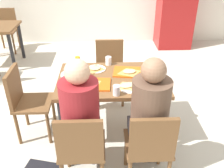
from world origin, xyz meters
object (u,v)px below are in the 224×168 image
Objects in this scene: person_in_brown_jacket at (149,112)px; foil_bundle at (65,76)px; plastic_cup_c at (69,72)px; tray_red_far at (130,72)px; chair_left_end at (25,98)px; pizza_slice_d at (127,86)px; plastic_cup_a at (108,61)px; background_chair_far at (6,27)px; chair_far_side at (110,66)px; pizza_slice_a at (91,83)px; soda_can at (158,71)px; plastic_cup_b at (116,90)px; chair_near_left at (81,147)px; chair_near_right at (150,145)px; condiment_bottle at (78,63)px; paper_plate_near_edge at (130,88)px; pizza_slice_c at (95,68)px; pizza_slice_b at (129,72)px; main_table at (112,86)px; tray_red_near at (93,84)px; drink_fridge at (176,1)px; person_in_red at (81,114)px; paper_plate_center at (96,69)px.

person_in_brown_jacket reaches higher than foil_bundle.
tray_red_far is at bearing 5.14° from plastic_cup_c.
plastic_cup_c is at bearing 6.85° from chair_left_end.
plastic_cup_a is (-0.18, 0.54, 0.03)m from pizza_slice_d.
plastic_cup_a is at bearing -49.81° from background_chair_far.
chair_far_side reaches higher than pizza_slice_a.
pizza_slice_a is 0.74m from soda_can.
foil_bundle is (-0.52, 0.32, 0.00)m from plastic_cup_b.
chair_near_left is at bearing -78.34° from plastic_cup_c.
pizza_slice_a is (-0.51, 0.50, 0.01)m from person_in_brown_jacket.
pizza_slice_a is at bearing -40.46° from plastic_cup_c.
plastic_cup_c is at bearing -122.67° from chair_far_side.
chair_near_right is at bearing -51.18° from pizza_slice_a.
condiment_bottle is at bearing 167.06° from soda_can.
plastic_cup_a is at bearing 37.79° from foil_bundle.
soda_can is (0.32, 0.24, 0.06)m from paper_plate_near_edge.
plastic_cup_c is 0.09m from foil_bundle.
chair_near_left reaches higher than plastic_cup_c.
pizza_slice_c is 0.78× the size of pizza_slice_d.
chair_near_right is 0.92m from pizza_slice_b.
person_in_brown_jacket is at bearing -72.22° from pizza_slice_d.
chair_near_right and background_chair_far have the same top height.
tray_red_near reaches higher than main_table.
condiment_bottle is (-0.58, 0.10, 0.07)m from tray_red_far.
pizza_slice_d is at bearing 103.73° from chair_near_right.
drink_fridge is (1.22, 2.73, 0.21)m from tray_red_far.
drink_fridge is at bearing 66.33° from plastic_cup_b.
person_in_red is at bearing -122.86° from tray_red_far.
chair_near_left is 0.62m from plastic_cup_b.
person_in_brown_jacket is 0.77m from tray_red_far.
chair_near_left is at bearing -96.59° from paper_plate_center.
pizza_slice_b is 2.40× the size of foil_bundle.
chair_left_end reaches higher than tray_red_near.
chair_far_side is 0.76m from pizza_slice_b.
pizza_slice_b is 2.40× the size of plastic_cup_c.
pizza_slice_b is 0.13× the size of drink_fridge.
plastic_cup_b is (-0.17, -0.46, 0.04)m from tray_red_far.
pizza_slice_d is at bearing -99.49° from pizza_slice_b.
pizza_slice_d is (0.35, -0.06, 0.01)m from tray_red_near.
pizza_slice_b is at bearing 30.70° from tray_red_near.
pizza_slice_c is 2.04× the size of plastic_cup_b.
person_in_red is 0.66× the size of drink_fridge.
chair_left_end is 2.36× the size of tray_red_near.
pizza_slice_d is 2.15× the size of soda_can.
pizza_slice_b is 0.28× the size of background_chair_far.
tray_red_near is at bearing -149.30° from pizza_slice_b.
background_chair_far reaches higher than pizza_slice_d.
pizza_slice_b is 3.02m from drink_fridge.
person_in_red is 12.59× the size of plastic_cup_c.
plastic_cup_a is at bearing 70.07° from tray_red_near.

